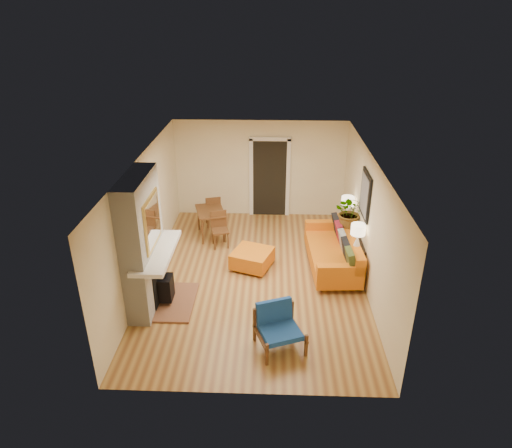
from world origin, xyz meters
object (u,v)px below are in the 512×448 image
object	(u,v)px
lamp_near	(358,233)
houseplant	(351,212)
console_table	(350,238)
lamp_far	(348,205)
ottoman	(252,258)
blue_chair	(278,324)
dining_table	(213,215)
sofa	(336,251)

from	to	relation	value
lamp_near	houseplant	distance (m)	0.93
console_table	lamp_far	size ratio (longest dim) A/B	3.43
ottoman	houseplant	size ratio (longest dim) A/B	1.27
blue_chair	lamp_near	xyz separation A→B (m)	(1.62, 2.14, 0.65)
console_table	houseplant	bearing A→B (deg)	92.72
ottoman	dining_table	bearing A→B (deg)	124.45
sofa	lamp_far	xyz separation A→B (m)	(0.34, 0.99, 0.68)
console_table	houseplant	xyz separation A→B (m)	(-0.01, 0.21, 0.55)
ottoman	dining_table	xyz separation A→B (m)	(-1.03, 1.50, 0.33)
sofa	console_table	bearing A→B (deg)	36.56
lamp_near	lamp_far	xyz separation A→B (m)	(0.00, 1.46, 0.00)
ottoman	lamp_near	world-z (taller)	lamp_near
blue_chair	lamp_far	distance (m)	4.00
lamp_far	houseplant	distance (m)	0.54
blue_chair	console_table	bearing A→B (deg)	60.50
console_table	sofa	bearing A→B (deg)	-143.44
ottoman	console_table	size ratio (longest dim) A/B	0.55
sofa	ottoman	xyz separation A→B (m)	(-1.82, -0.10, -0.15)
ottoman	lamp_far	bearing A→B (deg)	26.75
ottoman	console_table	xyz separation A→B (m)	(2.16, 0.35, 0.35)
lamp_near	lamp_far	distance (m)	1.46
sofa	lamp_near	world-z (taller)	lamp_near
lamp_near	lamp_far	size ratio (longest dim) A/B	1.00
blue_chair	dining_table	size ratio (longest dim) A/B	0.58
lamp_near	lamp_far	world-z (taller)	same
ottoman	blue_chair	world-z (taller)	blue_chair
console_table	lamp_far	xyz separation A→B (m)	(0.00, 0.74, 0.49)
lamp_far	dining_table	bearing A→B (deg)	172.69
ottoman	lamp_near	bearing A→B (deg)	-9.75
sofa	lamp_near	size ratio (longest dim) A/B	4.18
dining_table	ottoman	bearing A→B (deg)	-55.55
lamp_near	blue_chair	bearing A→B (deg)	-127.09
sofa	houseplant	xyz separation A→B (m)	(0.33, 0.46, 0.74)
dining_table	houseplant	xyz separation A→B (m)	(3.18, -0.94, 0.57)
dining_table	lamp_near	world-z (taller)	lamp_near
lamp_far	ottoman	bearing A→B (deg)	-153.25
console_table	lamp_far	distance (m)	0.89
sofa	ottoman	size ratio (longest dim) A/B	2.23
console_table	lamp_far	world-z (taller)	lamp_far
ottoman	blue_chair	bearing A→B (deg)	-77.78
blue_chair	console_table	xyz separation A→B (m)	(1.62, 2.86, 0.16)
blue_chair	houseplant	xyz separation A→B (m)	(1.61, 3.07, 0.71)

